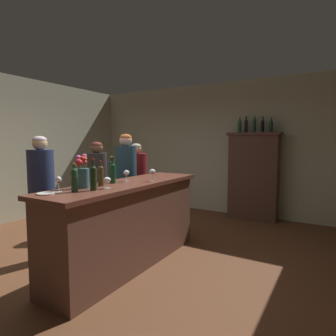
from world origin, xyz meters
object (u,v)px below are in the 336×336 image
at_px(wine_bottle_chardonnay, 93,177).
at_px(patron_in_grey, 98,181).
at_px(display_bottle_midleft, 246,125).
at_px(bar_counter, 128,224).
at_px(wine_bottle_riesling, 112,170).
at_px(patron_in_navy, 126,181).
at_px(wine_bottle_malbec, 74,179).
at_px(wine_glass_spare, 107,180).
at_px(wine_glass_rear, 126,173).
at_px(wine_glass_front, 152,172).
at_px(wine_glass_mid, 58,181).
at_px(patron_by_cabinet, 42,193).
at_px(display_cabinet, 253,174).
at_px(flower_arrangement, 82,174).
at_px(cheese_plate, 47,193).
at_px(display_bottle_right, 271,126).
at_px(patron_tall, 136,182).
at_px(wine_bottle_merlot, 101,175).
at_px(display_bottle_midright, 263,126).
at_px(wine_bottle_rose, 113,172).
at_px(display_bottle_center, 254,125).
at_px(display_bottle_left, 240,126).

xyz_separation_m(wine_bottle_chardonnay, patron_in_grey, (-1.46, 1.52, -0.34)).
bearing_deg(display_bottle_midleft, bar_counter, -101.73).
bearing_deg(wine_bottle_riesling, patron_in_navy, 118.42).
xyz_separation_m(wine_bottle_malbec, display_bottle_midleft, (0.67, 3.83, 0.71)).
bearing_deg(wine_glass_spare, wine_glass_rear, 107.88).
xyz_separation_m(wine_bottle_malbec, wine_glass_front, (0.24, 1.07, -0.02)).
xyz_separation_m(wine_glass_mid, patron_by_cabinet, (-0.88, 0.42, -0.27)).
xyz_separation_m(display_cabinet, patron_by_cabinet, (-1.85, -3.51, -0.00)).
distance_m(display_cabinet, wine_bottle_malbec, 3.93).
xyz_separation_m(wine_bottle_chardonnay, display_bottle_midleft, (0.57, 3.67, 0.70)).
bearing_deg(wine_glass_mid, flower_arrangement, 88.71).
height_order(wine_glass_front, cheese_plate, wine_glass_front).
xyz_separation_m(wine_glass_front, patron_by_cabinet, (-1.25, -0.74, -0.27)).
relative_size(display_bottle_right, patron_in_navy, 0.16).
relative_size(wine_bottle_chardonnay, wine_glass_rear, 2.28).
bearing_deg(display_cabinet, bar_counter, -104.85).
relative_size(patron_tall, patron_in_navy, 0.91).
distance_m(wine_glass_rear, flower_arrangement, 0.67).
bearing_deg(patron_by_cabinet, wine_bottle_merlot, -28.21).
xyz_separation_m(wine_bottle_chardonnay, cheese_plate, (-0.23, -0.40, -0.14)).
height_order(wine_bottle_riesling, wine_bottle_merlot, wine_bottle_riesling).
xyz_separation_m(patron_tall, patron_by_cabinet, (-0.12, -1.88, 0.08)).
distance_m(wine_glass_spare, cheese_plate, 0.63).
xyz_separation_m(wine_glass_spare, patron_tall, (-1.02, 1.87, -0.32)).
bearing_deg(display_bottle_midright, patron_tall, -139.05).
distance_m(wine_bottle_rose, patron_by_cabinet, 1.03).
bearing_deg(wine_bottle_rose, wine_bottle_merlot, -81.56).
xyz_separation_m(display_bottle_center, patron_in_grey, (-2.20, -2.15, -1.05)).
relative_size(display_bottle_center, patron_by_cabinet, 0.20).
relative_size(wine_bottle_riesling, wine_glass_spare, 2.62).
bearing_deg(flower_arrangement, bar_counter, 75.07).
relative_size(cheese_plate, display_bottle_right, 0.66).
bearing_deg(wine_bottle_chardonnay, wine_bottle_riesling, 115.37).
distance_m(wine_glass_mid, patron_tall, 2.44).
bearing_deg(display_bottle_midright, patron_by_cabinet, -119.75).
relative_size(bar_counter, wine_bottle_merlot, 8.28).
bearing_deg(display_cabinet, wine_glass_spare, -101.37).
height_order(wine_bottle_malbec, wine_glass_front, wine_bottle_malbec).
xyz_separation_m(wine_bottle_chardonnay, display_bottle_left, (0.44, 3.67, 0.69)).
relative_size(display_bottle_left, display_bottle_right, 1.17).
xyz_separation_m(wine_bottle_malbec, wine_glass_rear, (-0.04, 0.88, -0.03)).
height_order(cheese_plate, display_bottle_left, display_bottle_left).
xyz_separation_m(wine_bottle_malbec, wine_bottle_riesling, (-0.18, 0.76, 0.01)).
relative_size(wine_glass_rear, flower_arrangement, 0.39).
height_order(wine_glass_front, patron_tall, patron_tall).
height_order(bar_counter, display_bottle_right, display_bottle_right).
xyz_separation_m(wine_bottle_riesling, display_bottle_left, (0.72, 3.08, 0.69)).
distance_m(display_bottle_midright, patron_in_grey, 3.35).
height_order(bar_counter, wine_glass_front, wine_glass_front).
distance_m(display_bottle_left, display_bottle_midright, 0.46).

